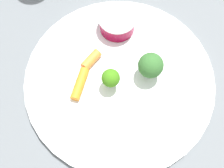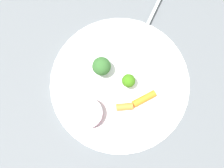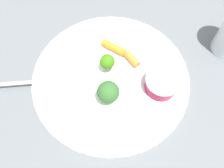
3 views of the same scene
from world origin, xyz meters
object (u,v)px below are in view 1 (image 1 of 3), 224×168
object	(u,v)px
plate	(119,81)
sauce_cup	(117,22)
broccoli_floret_0	(111,78)
broccoli_floret_1	(151,66)
carrot_stick_0	(80,84)
carrot_stick_1	(91,60)

from	to	relation	value
plate	sauce_cup	distance (m)	0.10
broccoli_floret_0	broccoli_floret_1	world-z (taller)	broccoli_floret_1
plate	broccoli_floret_1	xyz separation A→B (m)	(0.04, 0.02, 0.04)
carrot_stick_0	broccoli_floret_0	bearing A→B (deg)	18.30
broccoli_floret_0	carrot_stick_0	size ratio (longest dim) A/B	0.81
sauce_cup	broccoli_floret_0	bearing A→B (deg)	-78.43
plate	carrot_stick_0	world-z (taller)	carrot_stick_0
carrot_stick_0	broccoli_floret_1	bearing A→B (deg)	27.86
broccoli_floret_1	plate	bearing A→B (deg)	-151.74
broccoli_floret_1	carrot_stick_1	distance (m)	0.10
broccoli_floret_1	broccoli_floret_0	bearing A→B (deg)	-144.90
broccoli_floret_0	carrot_stick_1	world-z (taller)	broccoli_floret_0
plate	carrot_stick_1	world-z (taller)	carrot_stick_1
sauce_cup	broccoli_floret_1	distance (m)	0.10
sauce_cup	carrot_stick_1	world-z (taller)	sauce_cup
plate	carrot_stick_0	size ratio (longest dim) A/B	5.79
broccoli_floret_0	broccoli_floret_1	xyz separation A→B (m)	(0.05, 0.04, 0.00)
broccoli_floret_0	carrot_stick_1	distance (m)	0.06
sauce_cup	carrot_stick_1	xyz separation A→B (m)	(-0.02, -0.08, -0.01)
carrot_stick_0	sauce_cup	bearing A→B (deg)	78.59
carrot_stick_1	broccoli_floret_1	bearing A→B (deg)	3.99
carrot_stick_0	plate	bearing A→B (deg)	27.56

